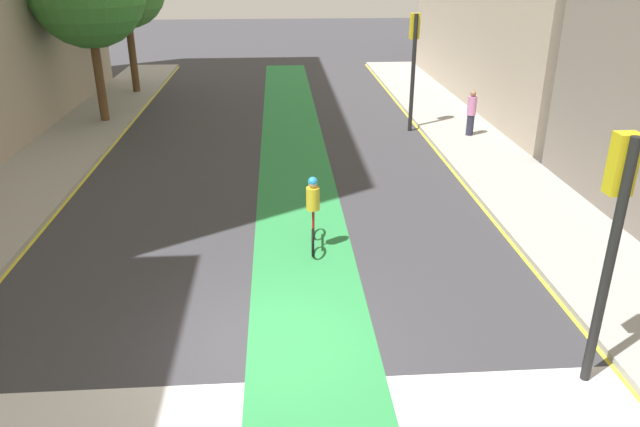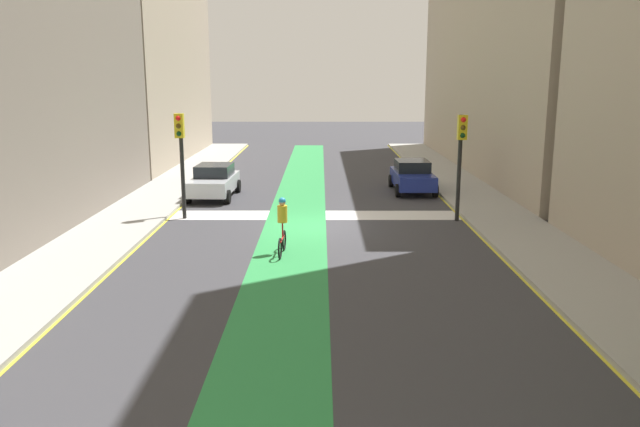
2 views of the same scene
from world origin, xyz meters
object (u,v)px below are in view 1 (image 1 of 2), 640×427
at_px(traffic_signal_far_right, 414,50).
at_px(cyclist_in_lane, 313,211).
at_px(traffic_signal_near_right, 615,215).
at_px(pedestrian_sidewalk_right_a, 471,113).

xyz_separation_m(traffic_signal_far_right, cyclist_in_lane, (-4.54, -10.41, -2.20)).
height_order(traffic_signal_near_right, cyclist_in_lane, traffic_signal_near_right).
bearing_deg(pedestrian_sidewalk_right_a, traffic_signal_near_right, -99.19).
xyz_separation_m(traffic_signal_far_right, pedestrian_sidewalk_right_a, (2.06, -1.42, -2.14)).
height_order(traffic_signal_near_right, pedestrian_sidewalk_right_a, traffic_signal_near_right).
bearing_deg(cyclist_in_lane, pedestrian_sidewalk_right_a, 53.69).
distance_m(traffic_signal_near_right, cyclist_in_lane, 7.02).
relative_size(cyclist_in_lane, pedestrian_sidewalk_right_a, 1.07).
bearing_deg(traffic_signal_near_right, pedestrian_sidewalk_right_a, 80.81).
relative_size(traffic_signal_near_right, cyclist_in_lane, 2.29).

